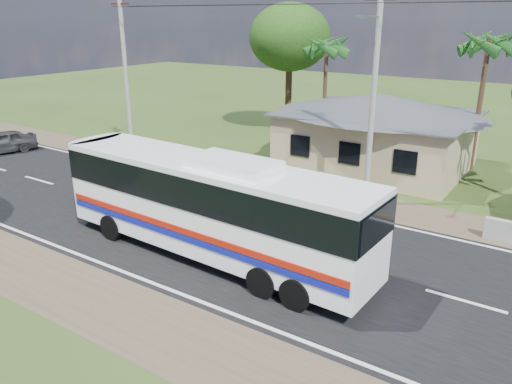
{
  "coord_description": "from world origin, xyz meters",
  "views": [
    {
      "loc": [
        11.07,
        -15.26,
        8.64
      ],
      "look_at": [
        0.3,
        1.0,
        1.73
      ],
      "focal_mm": 35.0,
      "sensor_mm": 36.0,
      "label": 1
    }
  ],
  "objects": [
    {
      "name": "ground",
      "position": [
        0.0,
        0.0,
        0.0
      ],
      "size": [
        120.0,
        120.0,
        0.0
      ],
      "primitive_type": "plane",
      "color": "#2B4217",
      "rests_on": "ground"
    },
    {
      "name": "road",
      "position": [
        0.0,
        0.0,
        0.01
      ],
      "size": [
        120.0,
        16.0,
        0.03
      ],
      "color": "black",
      "rests_on": "ground"
    },
    {
      "name": "house",
      "position": [
        1.0,
        13.0,
        2.64
      ],
      "size": [
        12.4,
        10.0,
        5.0
      ],
      "color": "tan",
      "rests_on": "ground"
    },
    {
      "name": "utility_poles",
      "position": [
        2.67,
        6.49,
        5.77
      ],
      "size": [
        32.8,
        2.22,
        11.0
      ],
      "color": "#9E9E99",
      "rests_on": "ground"
    },
    {
      "name": "palm_mid",
      "position": [
        6.0,
        15.5,
        7.16
      ],
      "size": [
        2.8,
        2.8,
        8.2
      ],
      "color": "#47301E",
      "rests_on": "ground"
    },
    {
      "name": "palm_far",
      "position": [
        -4.0,
        16.0,
        6.68
      ],
      "size": [
        2.8,
        2.8,
        7.7
      ],
      "color": "#47301E",
      "rests_on": "ground"
    },
    {
      "name": "tree_behind_house",
      "position": [
        -8.0,
        18.0,
        7.12
      ],
      "size": [
        6.0,
        6.0,
        9.61
      ],
      "color": "#47301E",
      "rests_on": "ground"
    },
    {
      "name": "coach_bus",
      "position": [
        0.25,
        -1.94,
        2.29
      ],
      "size": [
        13.04,
        3.31,
        4.01
      ],
      "rotation": [
        0.0,
        0.0,
        -0.04
      ],
      "color": "white",
      "rests_on": "ground"
    },
    {
      "name": "small_car",
      "position": [
        -20.78,
        2.24,
        0.74
      ],
      "size": [
        2.96,
        4.69,
        1.49
      ],
      "primitive_type": "imported",
      "rotation": [
        0.0,
        0.0,
        -0.3
      ],
      "color": "#2B2C2E",
      "rests_on": "ground"
    }
  ]
}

